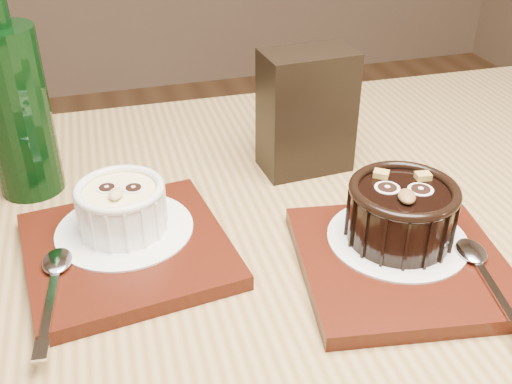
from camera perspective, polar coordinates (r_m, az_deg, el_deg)
The scene contains 11 objects.
table at distance 0.62m, azimuth 3.48°, elevation -13.17°, with size 1.22×0.83×0.75m.
tray_left at distance 0.57m, azimuth -12.15°, elevation -5.41°, with size 0.18×0.18×0.01m, color #42150B.
doily_left at distance 0.59m, azimuth -12.38°, elevation -3.45°, with size 0.13×0.13×0.00m, color white.
ramekin_white at distance 0.57m, azimuth -12.69°, elevation -1.26°, with size 0.08×0.08×0.05m.
spoon_left at distance 0.53m, azimuth -18.82°, elevation -8.54°, with size 0.03×0.13×0.01m, color silver, non-canonical shape.
tray_right at distance 0.56m, azimuth 13.64°, elevation -6.56°, with size 0.18×0.18×0.01m, color #42150B.
doily_right at distance 0.57m, azimuth 13.30°, elevation -4.31°, with size 0.13×0.13×0.00m, color white.
ramekin_dark at distance 0.56m, azimuth 13.69°, elevation -1.68°, with size 0.10×0.10×0.06m.
spoon_right at distance 0.55m, azimuth 21.15°, elevation -7.46°, with size 0.03×0.13×0.01m, color silver, non-canonical shape.
condiment_stand at distance 0.68m, azimuth 4.81°, elevation 7.61°, with size 0.10×0.06×0.14m, color black.
green_bottle at distance 0.67m, azimuth -21.92°, elevation 7.59°, with size 0.07×0.07×0.25m.
Camera 1 is at (-0.08, -0.27, 1.10)m, focal length 42.00 mm.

